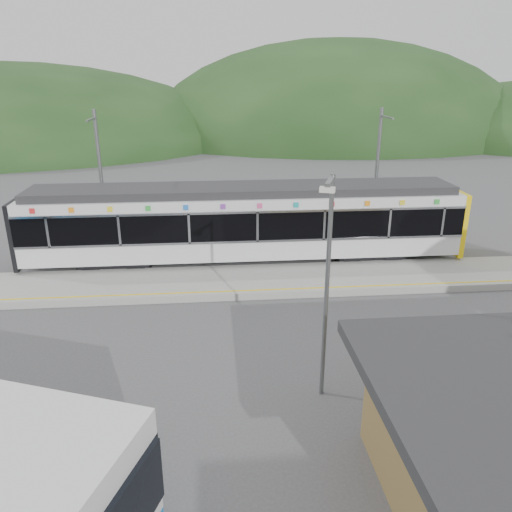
{
  "coord_description": "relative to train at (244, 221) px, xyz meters",
  "views": [
    {
      "loc": [
        -1.56,
        -16.49,
        8.65
      ],
      "look_at": [
        0.02,
        1.0,
        2.16
      ],
      "focal_mm": 35.0,
      "sensor_mm": 36.0,
      "label": 1
    }
  ],
  "objects": [
    {
      "name": "catenary_mast_west",
      "position": [
        -6.92,
        2.56,
        1.58
      ],
      "size": [
        0.18,
        1.8,
        7.0
      ],
      "color": "slate",
      "rests_on": "ground"
    },
    {
      "name": "yellow_line",
      "position": [
        0.08,
        -4.0,
        -1.76
      ],
      "size": [
        26.0,
        0.1,
        0.01
      ],
      "primitive_type": "cube",
      "color": "yellow",
      "rests_on": "platform"
    },
    {
      "name": "train",
      "position": [
        0.0,
        0.0,
        0.0
      ],
      "size": [
        20.44,
        3.01,
        3.74
      ],
      "color": "black",
      "rests_on": "ground"
    },
    {
      "name": "ground",
      "position": [
        0.08,
        -6.0,
        -2.06
      ],
      "size": [
        120.0,
        120.0,
        0.0
      ],
      "primitive_type": "plane",
      "color": "#4C4C4F",
      "rests_on": "ground"
    },
    {
      "name": "hills",
      "position": [
        6.26,
        -0.71,
        -2.06
      ],
      "size": [
        146.0,
        149.0,
        26.0
      ],
      "color": "#1E3D19",
      "rests_on": "ground"
    },
    {
      "name": "catenary_mast_east",
      "position": [
        7.08,
        2.56,
        1.58
      ],
      "size": [
        0.18,
        1.8,
        7.0
      ],
      "color": "slate",
      "rests_on": "ground"
    },
    {
      "name": "platform",
      "position": [
        0.08,
        -2.7,
        -1.91
      ],
      "size": [
        26.0,
        3.2,
        0.3
      ],
      "primitive_type": "cube",
      "color": "#9E9E99",
      "rests_on": "ground"
    },
    {
      "name": "lamp_post",
      "position": [
        1.47,
        -10.79,
        1.71
      ],
      "size": [
        0.48,
        1.16,
        6.33
      ],
      "rotation": [
        0.0,
        0.0,
        -0.36
      ],
      "color": "slate",
      "rests_on": "ground"
    }
  ]
}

